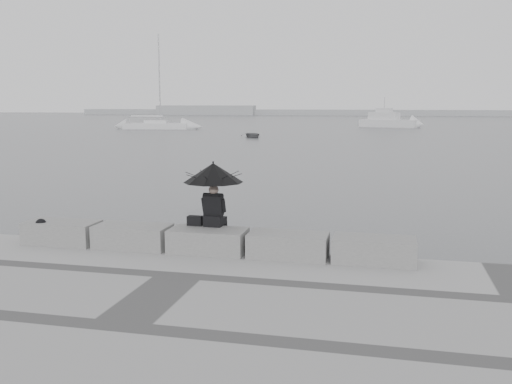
% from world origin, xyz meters
% --- Properties ---
extents(ground, '(360.00, 360.00, 0.00)m').
position_xyz_m(ground, '(0.00, 0.00, 0.00)').
color(ground, '#4C4E51').
rests_on(ground, ground).
extents(stone_block_far_left, '(1.60, 0.80, 0.50)m').
position_xyz_m(stone_block_far_left, '(-3.40, -0.45, 0.75)').
color(stone_block_far_left, slate).
rests_on(stone_block_far_left, promenade).
extents(stone_block_left, '(1.60, 0.80, 0.50)m').
position_xyz_m(stone_block_left, '(-1.70, -0.45, 0.75)').
color(stone_block_left, slate).
rests_on(stone_block_left, promenade).
extents(stone_block_centre, '(1.60, 0.80, 0.50)m').
position_xyz_m(stone_block_centre, '(0.00, -0.45, 0.75)').
color(stone_block_centre, slate).
rests_on(stone_block_centre, promenade).
extents(stone_block_right, '(1.60, 0.80, 0.50)m').
position_xyz_m(stone_block_right, '(1.70, -0.45, 0.75)').
color(stone_block_right, slate).
rests_on(stone_block_right, promenade).
extents(stone_block_far_right, '(1.60, 0.80, 0.50)m').
position_xyz_m(stone_block_far_right, '(3.40, -0.45, 0.75)').
color(stone_block_far_right, slate).
rests_on(stone_block_far_right, promenade).
extents(seated_person, '(1.27, 1.27, 1.39)m').
position_xyz_m(seated_person, '(0.02, -0.11, 2.02)').
color(seated_person, black).
rests_on(seated_person, stone_block_centre).
extents(bag, '(0.32, 0.18, 0.20)m').
position_xyz_m(bag, '(-0.38, -0.16, 1.10)').
color(bag, black).
rests_on(bag, stone_block_centre).
extents(mooring_bollard, '(0.37, 0.37, 0.58)m').
position_xyz_m(mooring_bollard, '(-3.80, -0.63, 0.74)').
color(mooring_bollard, black).
rests_on(mooring_bollard, promenade).
extents(distant_landmass, '(180.00, 8.00, 2.80)m').
position_xyz_m(distant_landmass, '(-8.14, 154.51, 0.90)').
color(distant_landmass, '#97999C').
rests_on(distant_landmass, ground).
extents(sailboat_left, '(9.25, 3.34, 12.90)m').
position_xyz_m(sailboat_left, '(-27.87, 62.72, 0.51)').
color(sailboat_left, silver).
rests_on(sailboat_left, ground).
extents(motor_cruiser, '(8.95, 5.39, 4.50)m').
position_xyz_m(motor_cruiser, '(3.57, 76.33, 0.89)').
color(motor_cruiser, silver).
rests_on(motor_cruiser, ground).
extents(dinghy, '(3.49, 2.71, 0.55)m').
position_xyz_m(dinghy, '(-10.41, 46.96, 0.27)').
color(dinghy, gray).
rests_on(dinghy, ground).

